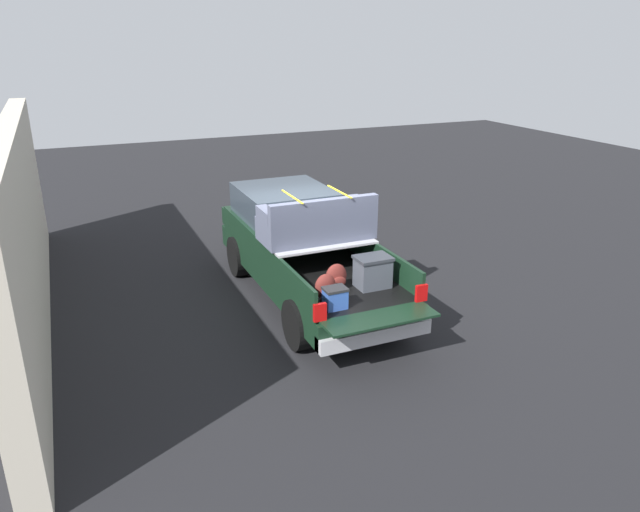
# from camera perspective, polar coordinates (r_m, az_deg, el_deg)

# --- Properties ---
(ground_plane) EXTENTS (40.00, 40.00, 0.00)m
(ground_plane) POSITION_cam_1_polar(r_m,az_deg,el_deg) (11.77, -1.17, -4.09)
(ground_plane) COLOR black
(pickup_truck) EXTENTS (6.05, 2.06, 2.23)m
(pickup_truck) POSITION_cam_1_polar(r_m,az_deg,el_deg) (11.72, -1.90, 1.06)
(pickup_truck) COLOR black
(pickup_truck) RESTS_ON ground_plane
(building_facade) EXTENTS (10.57, 0.36, 3.47)m
(building_facade) POSITION_cam_1_polar(r_m,az_deg,el_deg) (11.45, -26.54, 2.27)
(building_facade) COLOR beige
(building_facade) RESTS_ON ground_plane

